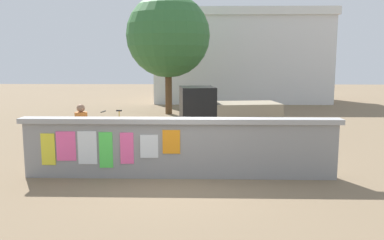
% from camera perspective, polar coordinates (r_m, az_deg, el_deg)
% --- Properties ---
extents(ground, '(60.00, 60.00, 0.00)m').
position_cam_1_polar(ground, '(17.61, -0.26, -0.67)').
color(ground, '#7A664C').
extents(poster_wall, '(7.63, 0.42, 1.44)m').
position_cam_1_polar(poster_wall, '(9.61, -1.82, -3.86)').
color(poster_wall, gray).
rests_on(poster_wall, ground).
extents(auto_rickshaw_truck, '(3.77, 1.99, 1.85)m').
position_cam_1_polar(auto_rickshaw_truck, '(14.82, 4.57, 1.09)').
color(auto_rickshaw_truck, black).
rests_on(auto_rickshaw_truck, ground).
extents(motorcycle, '(1.90, 0.56, 0.87)m').
position_cam_1_polar(motorcycle, '(13.53, -9.41, -1.58)').
color(motorcycle, black).
rests_on(motorcycle, ground).
extents(bicycle_near, '(1.70, 0.44, 0.95)m').
position_cam_1_polar(bicycle_near, '(11.98, 9.42, -3.36)').
color(bicycle_near, black).
rests_on(bicycle_near, ground).
extents(bicycle_far, '(1.70, 0.44, 0.95)m').
position_cam_1_polar(bicycle_far, '(15.42, -10.79, -0.76)').
color(bicycle_far, black).
rests_on(bicycle_far, ground).
extents(person_walking, '(0.39, 0.39, 1.62)m').
position_cam_1_polar(person_walking, '(11.39, -15.41, -0.98)').
color(person_walking, yellow).
rests_on(person_walking, ground).
extents(tree_roadside, '(4.29, 4.29, 6.20)m').
position_cam_1_polar(tree_roadside, '(21.03, -3.41, 11.86)').
color(tree_roadside, brown).
rests_on(tree_roadside, ground).
extents(building_background, '(11.69, 6.03, 6.08)m').
position_cam_1_polar(building_background, '(28.41, 6.82, 8.94)').
color(building_background, silver).
rests_on(building_background, ground).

